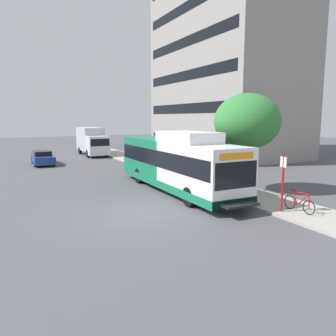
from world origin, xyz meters
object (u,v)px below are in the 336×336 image
Objects in this scene: box_truck_background at (92,141)px; parked_car_far_lane at (43,158)px; transit_bus at (176,163)px; bus_stop_sign_pole at (283,179)px; street_tree_near_stop at (247,122)px; bicycle_parked at (299,203)px.

parked_car_far_lane is at bearing -136.59° from box_truck_background.
transit_bus reaches higher than box_truck_background.
street_tree_near_stop reaches higher than bus_stop_sign_pole.
transit_bus is 2.14× the size of street_tree_near_stop.
street_tree_near_stop is at bearing -81.50° from box_truck_background.
bicycle_parked is at bearing -85.11° from box_truck_background.
transit_bus is 2.72× the size of parked_car_far_lane.
box_truck_background is (6.20, 5.87, 1.08)m from parked_car_far_lane.
street_tree_near_stop is at bearing -27.22° from transit_bus.
bus_stop_sign_pole is (1.96, -6.60, -0.05)m from transit_bus.
street_tree_near_stop reaches higher than parked_car_far_lane.
bus_stop_sign_pole reaches higher than parked_car_far_lane.
box_truck_background is at bearing 93.53° from bus_stop_sign_pole.
transit_bus reaches higher than bicycle_parked.
transit_bus is 4.71× the size of bus_stop_sign_pole.
transit_bus is 6.88m from bus_stop_sign_pole.
box_truck_background is at bearing 89.42° from transit_bus.
parked_car_far_lane is at bearing 109.60° from bus_stop_sign_pole.
transit_bus reaches higher than bus_stop_sign_pole.
bicycle_parked is (0.70, -0.39, -1.09)m from bus_stop_sign_pole.
bus_stop_sign_pole is 0.37× the size of box_truck_background.
bus_stop_sign_pole is 1.48× the size of bicycle_parked.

